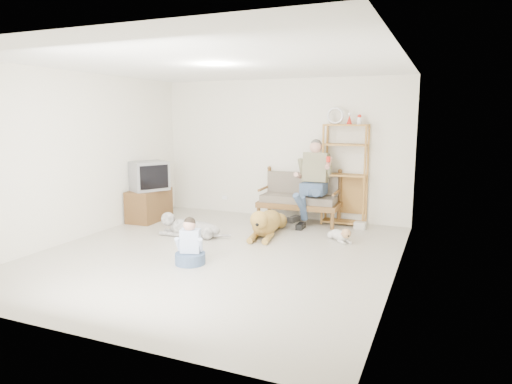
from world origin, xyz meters
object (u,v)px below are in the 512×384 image
at_px(loveseat, 300,197).
at_px(tv_stand, 149,205).
at_px(etagere, 345,174).
at_px(golden_retriever, 266,223).

relative_size(loveseat, tv_stand, 1.67).
bearing_deg(tv_stand, etagere, 16.28).
xyz_separation_m(tv_stand, golden_retriever, (2.48, -0.13, -0.09)).
relative_size(tv_stand, golden_retriever, 0.55).
relative_size(loveseat, etagere, 0.71).
bearing_deg(golden_retriever, loveseat, 68.25).
height_order(tv_stand, golden_retriever, tv_stand).
distance_m(loveseat, golden_retriever, 1.19).
height_order(etagere, golden_retriever, etagere).
bearing_deg(etagere, golden_retriever, -129.96).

